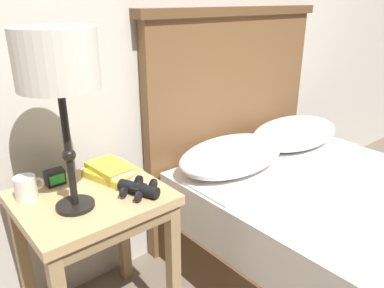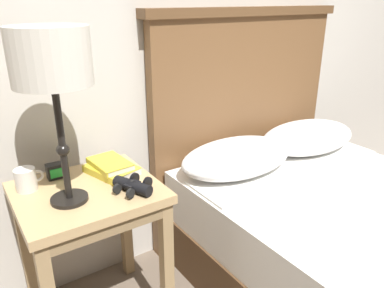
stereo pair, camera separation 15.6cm
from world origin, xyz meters
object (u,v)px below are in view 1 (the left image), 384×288
(table_lamp, at_px, (57,65))
(book_on_nightstand, at_px, (112,174))
(alarm_clock, at_px, (55,177))
(book_stacked_on_top, at_px, (110,167))
(coffee_mug, at_px, (26,188))
(binoculars_pair, at_px, (139,189))
(nightstand, at_px, (93,217))
(bed, at_px, (380,247))

(table_lamp, bearing_deg, book_on_nightstand, 30.89)
(table_lamp, relative_size, alarm_clock, 8.46)
(book_stacked_on_top, bearing_deg, coffee_mug, 173.95)
(book_on_nightstand, xyz_separation_m, book_stacked_on_top, (-0.00, 0.01, 0.03))
(binoculars_pair, bearing_deg, book_stacked_on_top, 92.63)
(table_lamp, bearing_deg, binoculars_pair, -16.13)
(nightstand, relative_size, table_lamp, 1.05)
(nightstand, xyz_separation_m, alarm_clock, (-0.07, 0.16, 0.13))
(table_lamp, height_order, book_on_nightstand, table_lamp)
(book_on_nightstand, relative_size, coffee_mug, 2.30)
(nightstand, distance_m, binoculars_pair, 0.21)
(coffee_mug, bearing_deg, book_on_nightstand, -7.37)
(bed, distance_m, table_lamp, 1.47)
(bed, height_order, table_lamp, bed)
(book_stacked_on_top, height_order, coffee_mug, coffee_mug)
(nightstand, bearing_deg, book_stacked_on_top, 32.53)
(nightstand, relative_size, coffee_mug, 6.05)
(bed, height_order, coffee_mug, bed)
(table_lamp, height_order, binoculars_pair, table_lamp)
(table_lamp, distance_m, coffee_mug, 0.48)
(binoculars_pair, xyz_separation_m, alarm_clock, (-0.20, 0.27, 0.01))
(binoculars_pair, distance_m, coffee_mug, 0.40)
(book_stacked_on_top, distance_m, coffee_mug, 0.31)
(book_on_nightstand, distance_m, coffee_mug, 0.32)
(nightstand, bearing_deg, alarm_clock, 113.38)
(nightstand, xyz_separation_m, book_on_nightstand, (0.13, 0.07, 0.11))
(nightstand, bearing_deg, table_lamp, -147.02)
(bed, height_order, book_on_nightstand, bed)
(nightstand, distance_m, table_lamp, 0.59)
(table_lamp, bearing_deg, book_stacked_on_top, 32.71)
(bed, xyz_separation_m, coffee_mug, (-1.17, 0.78, 0.37))
(table_lamp, relative_size, book_on_nightstand, 2.50)
(nightstand, xyz_separation_m, table_lamp, (-0.08, -0.05, 0.58))
(binoculars_pair, bearing_deg, coffee_mug, 144.59)
(book_on_nightstand, bearing_deg, bed, -40.75)
(book_on_nightstand, bearing_deg, book_stacked_on_top, 108.22)
(table_lamp, height_order, book_stacked_on_top, table_lamp)
(bed, xyz_separation_m, binoculars_pair, (-0.85, 0.55, 0.35))
(table_lamp, bearing_deg, coffee_mug, 122.40)
(book_stacked_on_top, bearing_deg, table_lamp, -147.29)
(book_on_nightstand, height_order, alarm_clock, alarm_clock)
(alarm_clock, bearing_deg, book_stacked_on_top, -21.27)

